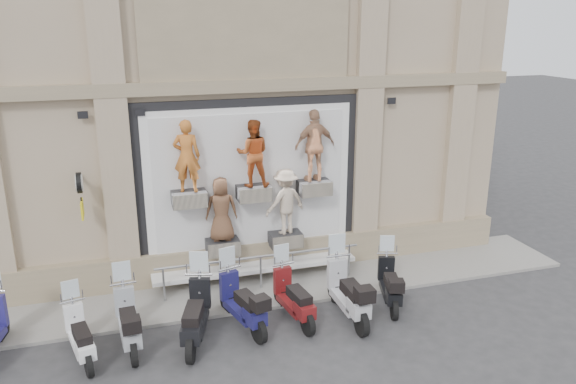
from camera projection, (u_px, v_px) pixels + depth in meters
name	position (u px, v px, depth m)	size (l,w,h in m)	color
ground	(285.00, 333.00, 11.85)	(90.00, 90.00, 0.00)	#303033
sidewalk	(260.00, 287.00, 13.76)	(16.00, 2.20, 0.08)	gray
building	(216.00, 31.00, 16.46)	(14.00, 8.60, 12.00)	tan
shop_vitrine	(256.00, 187.00, 13.68)	(5.60, 0.89, 4.30)	black
guard_rail	(261.00, 273.00, 13.54)	(5.06, 0.10, 0.93)	#9EA0A5
clock_sign_bracket	(80.00, 189.00, 12.18)	(0.10, 0.80, 1.02)	black
scooter_b	(79.00, 326.00, 10.74)	(0.51, 1.76, 1.43)	white
scooter_c	(127.00, 311.00, 11.14)	(0.57, 1.95, 1.59)	#8F939B
scooter_d	(195.00, 304.00, 11.31)	(0.61, 2.08, 1.69)	black
scooter_e	(242.00, 293.00, 11.84)	(0.58, 1.99, 1.61)	#17164D
scooter_f	(293.00, 288.00, 12.14)	(0.56, 1.90, 1.55)	#5D0F11
scooter_g	(348.00, 282.00, 12.20)	(0.62, 2.12, 1.72)	#A4A5AB
scooter_h	(390.00, 275.00, 12.80)	(0.53, 1.82, 1.48)	black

